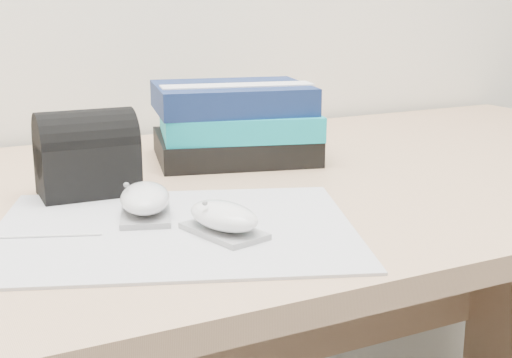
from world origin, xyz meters
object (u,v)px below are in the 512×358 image
mouse_rear (145,201)px  pouch (87,155)px  desk (262,306)px  book_stack (234,122)px  mouse_front (224,219)px

mouse_rear → pouch: pouch is taller
desk → book_stack: (-0.01, 0.07, 0.29)m
desk → mouse_rear: size_ratio=13.47×
desk → pouch: size_ratio=12.37×
desk → mouse_front: mouse_front is taller
book_stack → mouse_front: bearing=-117.0°
desk → pouch: (-0.28, -0.04, 0.29)m
mouse_rear → mouse_front: (0.06, -0.10, -0.00)m
desk → book_stack: size_ratio=5.45×
pouch → mouse_front: bearing=-69.0°
desk → mouse_rear: 0.40m
book_stack → pouch: size_ratio=2.27×
desk → mouse_front: bearing=-124.8°
desk → pouch: bearing=-171.9°
desk → book_stack: bearing=100.5°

